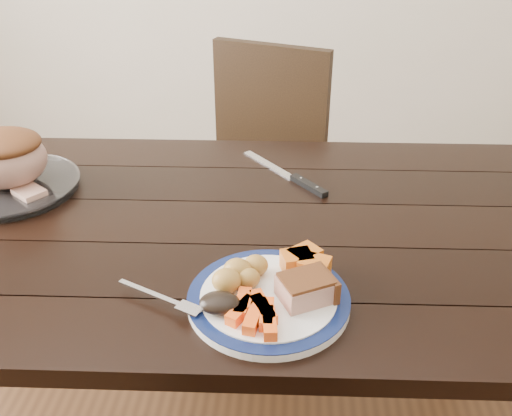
# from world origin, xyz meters

# --- Properties ---
(dining_table) EXTENTS (1.63, 0.95, 0.75)m
(dining_table) POSITION_xyz_m (-0.00, 0.00, 0.66)
(dining_table) COLOR black
(dining_table) RESTS_ON ground
(chair_far) EXTENTS (0.54, 0.55, 0.93)m
(chair_far) POSITION_xyz_m (0.03, 0.73, 0.52)
(chair_far) COLOR black
(chair_far) RESTS_ON ground
(dinner_plate) EXTENTS (0.29, 0.29, 0.02)m
(dinner_plate) POSITION_xyz_m (0.12, -0.27, 0.76)
(dinner_plate) COLOR white
(dinner_plate) RESTS_ON dining_table
(plate_rim) EXTENTS (0.29, 0.29, 0.02)m
(plate_rim) POSITION_xyz_m (0.12, -0.27, 0.77)
(plate_rim) COLOR #0E1A47
(plate_rim) RESTS_ON dinner_plate
(serving_platter) EXTENTS (0.32, 0.32, 0.02)m
(serving_platter) POSITION_xyz_m (-0.53, 0.11, 0.76)
(serving_platter) COLOR white
(serving_platter) RESTS_ON dining_table
(pork_slice) EXTENTS (0.11, 0.10, 0.04)m
(pork_slice) POSITION_xyz_m (0.18, -0.28, 0.79)
(pork_slice) COLOR tan
(pork_slice) RESTS_ON dinner_plate
(roasted_potatoes) EXTENTS (0.10, 0.10, 0.04)m
(roasted_potatoes) POSITION_xyz_m (0.07, -0.24, 0.79)
(roasted_potatoes) COLOR gold
(roasted_potatoes) RESTS_ON dinner_plate
(carrot_batons) EXTENTS (0.09, 0.12, 0.02)m
(carrot_batons) POSITION_xyz_m (0.10, -0.33, 0.78)
(carrot_batons) COLOR #FF5815
(carrot_batons) RESTS_ON dinner_plate
(pumpkin_wedges) EXTENTS (0.10, 0.09, 0.04)m
(pumpkin_wedges) POSITION_xyz_m (0.18, -0.20, 0.79)
(pumpkin_wedges) COLOR orange
(pumpkin_wedges) RESTS_ON dinner_plate
(dark_mushroom) EXTENTS (0.07, 0.05, 0.03)m
(dark_mushroom) POSITION_xyz_m (0.04, -0.32, 0.79)
(dark_mushroom) COLOR black
(dark_mushroom) RESTS_ON dinner_plate
(fork) EXTENTS (0.17, 0.09, 0.00)m
(fork) POSITION_xyz_m (-0.06, -0.30, 0.77)
(fork) COLOR silver
(fork) RESTS_ON dinner_plate
(roast_joint) EXTENTS (0.20, 0.18, 0.13)m
(roast_joint) POSITION_xyz_m (-0.53, 0.11, 0.83)
(roast_joint) COLOR tan
(roast_joint) RESTS_ON serving_platter
(cut_slice) EXTENTS (0.09, 0.09, 0.02)m
(cut_slice) POSITION_xyz_m (-0.45, 0.06, 0.78)
(cut_slice) COLOR tan
(cut_slice) RESTS_ON serving_platter
(carving_knife) EXTENTS (0.22, 0.26, 0.01)m
(carving_knife) POSITION_xyz_m (0.17, 0.20, 0.76)
(carving_knife) COLOR silver
(carving_knife) RESTS_ON dining_table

